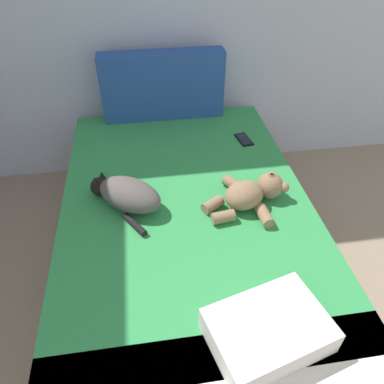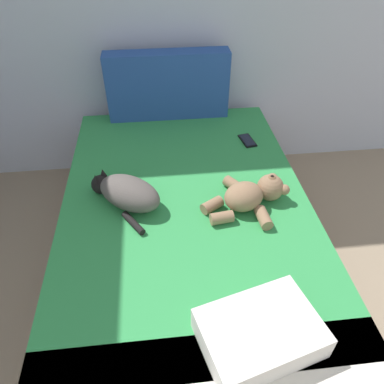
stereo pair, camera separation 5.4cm
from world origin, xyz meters
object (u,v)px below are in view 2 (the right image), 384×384
at_px(patterned_cushion, 168,85).
at_px(cat, 126,192).
at_px(cell_phone, 247,140).
at_px(bed, 187,239).
at_px(teddy_bear, 251,195).
at_px(throw_pillow, 260,333).

relative_size(patterned_cushion, cat, 1.98).
xyz_separation_m(patterned_cushion, cat, (-0.26, -0.89, -0.15)).
bearing_deg(cell_phone, bed, -128.66).
relative_size(teddy_bear, throw_pillow, 1.14).
relative_size(bed, cat, 5.07).
distance_m(patterned_cushion, cat, 0.94).
relative_size(bed, teddy_bear, 4.52).
bearing_deg(cat, patterned_cushion, 73.53).
xyz_separation_m(cell_phone, throw_pillow, (-0.26, -1.29, 0.05)).
bearing_deg(cat, bed, -8.40).
distance_m(teddy_bear, cell_phone, 0.59).
distance_m(bed, cell_phone, 0.75).
height_order(cat, throw_pillow, cat).
distance_m(cell_phone, throw_pillow, 1.31).
height_order(patterned_cushion, cell_phone, patterned_cushion).
bearing_deg(teddy_bear, bed, 174.44).
bearing_deg(patterned_cushion, bed, -88.17).
xyz_separation_m(cat, teddy_bear, (0.61, -0.07, -0.01)).
height_order(patterned_cushion, throw_pillow, patterned_cushion).
bearing_deg(bed, cat, 171.60).
distance_m(patterned_cushion, cell_phone, 0.64).
xyz_separation_m(teddy_bear, throw_pillow, (-0.14, -0.71, -0.01)).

